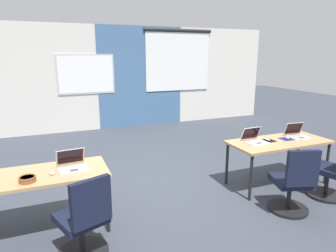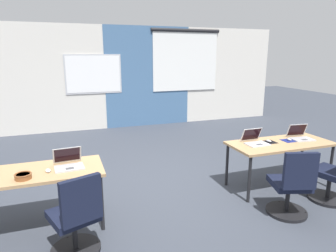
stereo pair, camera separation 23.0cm
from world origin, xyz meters
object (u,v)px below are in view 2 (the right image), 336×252
(desk_near_left, at_px, (32,177))
(chair_near_right_inner, at_px, (291,189))
(mouse_near_right_end, at_px, (289,139))
(chair_near_right_end, at_px, (335,177))
(chair_near_left_inner, at_px, (76,222))
(snack_bowl, at_px, (23,176))
(desk_near_right, at_px, (280,146))
(laptop_near_left_inner, at_px, (69,163))
(laptop_near_right_inner, at_px, (255,141))
(mouse_near_left_inner, at_px, (48,171))
(mouse_near_right_inner, at_px, (269,141))
(laptop_near_right_end, at_px, (300,136))

(desk_near_left, bearing_deg, chair_near_right_inner, -14.53)
(mouse_near_right_end, bearing_deg, chair_near_right_end, -74.28)
(chair_near_right_end, bearing_deg, mouse_near_right_end, -89.71)
(chair_near_left_inner, bearing_deg, chair_near_right_inner, 157.54)
(desk_near_left, height_order, mouse_near_right_end, mouse_near_right_end)
(snack_bowl, bearing_deg, desk_near_right, 3.06)
(laptop_near_left_inner, xyz_separation_m, chair_near_left_inner, (0.03, -0.70, -0.39))
(chair_near_right_inner, bearing_deg, desk_near_right, -102.70)
(laptop_near_right_inner, bearing_deg, desk_near_left, 179.93)
(laptop_near_left_inner, relative_size, mouse_near_left_inner, 3.32)
(desk_near_left, bearing_deg, mouse_near_left_inner, -20.76)
(mouse_near_left_inner, distance_m, chair_near_left_inner, 0.75)
(mouse_near_right_inner, bearing_deg, desk_near_left, -178.85)
(laptop_near_right_end, bearing_deg, desk_near_left, -172.66)
(laptop_near_left_inner, bearing_deg, mouse_near_right_end, -4.53)
(mouse_near_left_inner, bearing_deg, chair_near_left_inner, -67.06)
(mouse_near_left_inner, xyz_separation_m, mouse_near_right_inner, (3.15, 0.14, 0.00))
(mouse_near_left_inner, bearing_deg, laptop_near_left_inner, 20.93)
(mouse_near_right_end, bearing_deg, laptop_near_right_inner, 175.84)
(chair_near_right_inner, relative_size, chair_near_right_end, 1.00)
(laptop_near_right_inner, xyz_separation_m, mouse_near_right_inner, (0.24, -0.01, -0.03))
(desk_near_left, bearing_deg, laptop_near_right_end, 0.81)
(mouse_near_left_inner, xyz_separation_m, chair_near_right_end, (3.71, -0.62, -0.36))
(chair_near_left_inner, xyz_separation_m, mouse_near_right_end, (3.25, 0.71, 0.36))
(chair_near_left_inner, height_order, snack_bowl, chair_near_left_inner)
(desk_near_right, relative_size, laptop_near_right_inner, 4.73)
(mouse_near_left_inner, xyz_separation_m, snack_bowl, (-0.25, -0.12, 0.02))
(laptop_near_right_inner, xyz_separation_m, chair_near_right_inner, (-0.04, -0.86, -0.39))
(desk_near_left, bearing_deg, laptop_near_right_inner, 1.39)
(laptop_near_left_inner, relative_size, chair_near_left_inner, 0.39)
(desk_near_right, xyz_separation_m, laptop_near_right_inner, (-0.41, 0.07, 0.11))
(chair_near_left_inner, distance_m, mouse_near_right_end, 3.35)
(laptop_near_left_inner, distance_m, snack_bowl, 0.52)
(mouse_near_right_end, distance_m, snack_bowl, 3.76)
(laptop_near_left_inner, height_order, laptop_near_right_end, laptop_near_right_end)
(mouse_near_left_inner, height_order, mouse_near_right_inner, mouse_near_right_inner)
(mouse_near_right_end, relative_size, snack_bowl, 0.63)
(laptop_near_right_end, height_order, chair_near_right_end, laptop_near_right_end)
(desk_near_left, relative_size, mouse_near_left_inner, 14.96)
(desk_near_right, bearing_deg, chair_near_left_inner, -167.53)
(desk_near_right, distance_m, mouse_near_left_inner, 3.32)
(chair_near_right_inner, bearing_deg, snack_bowl, 6.43)
(desk_near_right, bearing_deg, snack_bowl, -176.94)
(chair_near_right_inner, xyz_separation_m, mouse_near_right_end, (0.65, 0.82, 0.36))
(desk_near_right, height_order, chair_near_left_inner, chair_near_left_inner)
(chair_near_right_inner, bearing_deg, mouse_near_right_inner, -91.12)
(desk_near_right, height_order, laptop_near_right_end, laptop_near_right_end)
(mouse_near_left_inner, relative_size, laptop_near_right_end, 0.29)
(laptop_near_right_end, bearing_deg, mouse_near_left_inner, -171.57)
(chair_near_left_inner, bearing_deg, desk_near_left, -77.04)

